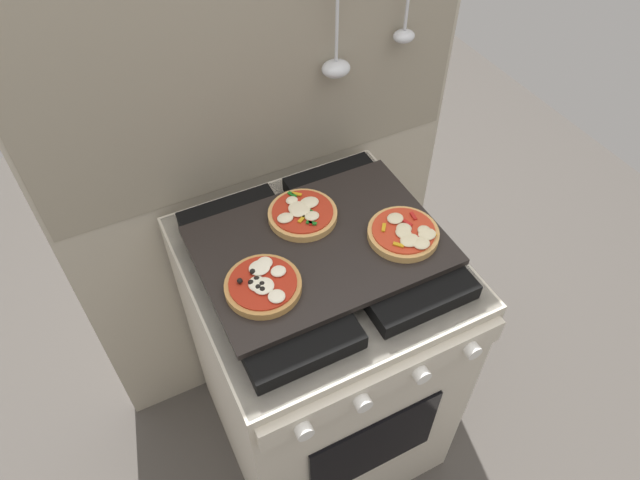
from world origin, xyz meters
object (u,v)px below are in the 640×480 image
at_px(stove, 320,354).
at_px(pizza_center, 302,213).
at_px(pizza_left, 263,284).
at_px(baking_tray, 320,245).
at_px(pizza_right, 404,233).

distance_m(stove, pizza_center, 0.49).
xyz_separation_m(stove, pizza_center, (-0.00, 0.09, 0.48)).
bearing_deg(pizza_center, pizza_left, -136.50).
bearing_deg(stove, baking_tray, 90.00).
bearing_deg(pizza_right, baking_tray, 158.80).
bearing_deg(pizza_right, pizza_center, 138.32).
height_order(pizza_left, pizza_center, pizza_left).
bearing_deg(baking_tray, stove, -90.00).
bearing_deg(pizza_left, baking_tray, 20.85).
relative_size(baking_tray, pizza_left, 3.35).
bearing_deg(stove, pizza_left, -159.66).
height_order(baking_tray, pizza_left, pizza_left).
relative_size(baking_tray, pizza_right, 3.35).
xyz_separation_m(stove, pizza_right, (0.18, -0.07, 0.48)).
xyz_separation_m(pizza_right, pizza_center, (-0.18, 0.16, 0.00)).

